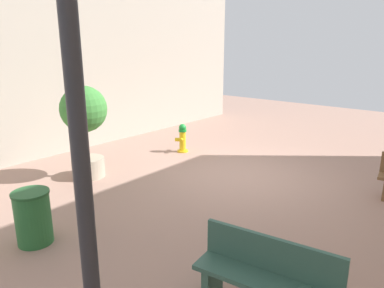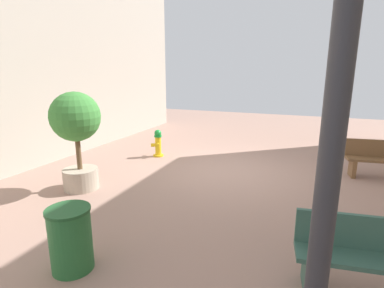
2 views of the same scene
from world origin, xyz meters
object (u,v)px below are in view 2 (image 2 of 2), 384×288
bench_far (369,256)px  trash_bin (71,239)px  bench_near (384,159)px  planter_tree (76,129)px  fire_hydrant (158,143)px  street_lamp (340,70)px

bench_far → trash_bin: size_ratio=1.96×
bench_near → bench_far: size_ratio=1.04×
bench_near → planter_tree: bearing=27.7°
bench_far → trash_bin: 3.76m
fire_hydrant → street_lamp: size_ratio=0.20×
fire_hydrant → bench_far: bearing=140.0°
planter_tree → trash_bin: planter_tree is taller
planter_tree → trash_bin: (-1.93, 2.32, -0.96)m
bench_far → street_lamp: (0.65, 1.88, 2.14)m
trash_bin → bench_far: bearing=-164.8°
bench_near → planter_tree: (6.53, 3.43, 0.90)m
bench_far → street_lamp: bearing=70.8°
bench_far → planter_tree: planter_tree is taller
fire_hydrant → planter_tree: 3.22m
bench_near → bench_far: same height
planter_tree → trash_bin: 3.17m
bench_near → trash_bin: size_ratio=2.04×
bench_near → bench_far: (0.97, 4.76, -0.00)m
bench_near → trash_bin: 7.36m
fire_hydrant → street_lamp: bearing=126.1°
fire_hydrant → trash_bin: size_ratio=0.96×
bench_near → planter_tree: planter_tree is taller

